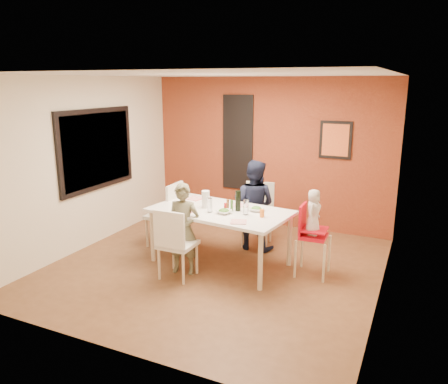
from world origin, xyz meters
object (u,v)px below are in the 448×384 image
at_px(child_far, 254,205).
at_px(paper_towel_roll, 206,199).
at_px(toddler, 313,212).
at_px(high_chair, 310,233).
at_px(chair_left, 168,211).
at_px(dining_table, 220,215).
at_px(wine_bottle, 238,201).
at_px(chair_far, 258,210).
at_px(chair_near, 174,241).
at_px(child_near, 183,229).

distance_m(child_far, paper_towel_roll, 0.93).
bearing_deg(toddler, high_chair, 96.39).
distance_m(chair_left, high_chair, 2.35).
height_order(dining_table, wine_bottle, wine_bottle).
bearing_deg(wine_bottle, chair_far, 92.88).
relative_size(chair_left, high_chair, 1.05).
bearing_deg(chair_near, chair_far, -106.79).
bearing_deg(chair_left, chair_far, 118.34).
bearing_deg(paper_towel_roll, child_near, -100.48).
relative_size(child_near, toddler, 2.03).
relative_size(chair_far, wine_bottle, 3.44).
distance_m(dining_table, chair_near, 0.84).
bearing_deg(chair_left, chair_near, 33.81).
bearing_deg(child_near, chair_near, -101.38).
xyz_separation_m(child_near, wine_bottle, (0.58, 0.56, 0.33)).
bearing_deg(chair_far, wine_bottle, -95.94).
bearing_deg(chair_far, chair_left, -158.98).
relative_size(chair_left, toddler, 1.67).
bearing_deg(paper_towel_roll, chair_near, -97.02).
bearing_deg(child_far, chair_left, 22.57).
relative_size(child_near, wine_bottle, 4.35).
bearing_deg(chair_near, toddler, -150.61).
height_order(dining_table, child_far, child_far).
relative_size(child_far, wine_bottle, 4.89).
height_order(high_chair, wine_bottle, wine_bottle).
distance_m(high_chair, wine_bottle, 1.10).
bearing_deg(toddler, wine_bottle, 100.27).
xyz_separation_m(child_near, paper_towel_roll, (0.09, 0.50, 0.31)).
bearing_deg(child_near, paper_towel_roll, 68.10).
xyz_separation_m(chair_near, wine_bottle, (0.58, 0.80, 0.42)).
height_order(high_chair, toddler, toddler).
distance_m(chair_near, chair_far, 1.85).
xyz_separation_m(dining_table, wine_bottle, (0.25, 0.06, 0.22)).
bearing_deg(child_far, high_chair, 152.53).
height_order(chair_left, toddler, toddler).
distance_m(dining_table, chair_far, 1.06).
relative_size(dining_table, high_chair, 2.10).
bearing_deg(chair_near, chair_left, -54.83).
xyz_separation_m(chair_left, child_near, (0.74, -0.80, 0.05)).
distance_m(chair_near, child_far, 1.63).
height_order(chair_left, paper_towel_roll, paper_towel_roll).
xyz_separation_m(toddler, wine_bottle, (-1.05, -0.12, 0.06)).
bearing_deg(child_far, chair_far, -84.73).
height_order(dining_table, child_near, child_near).
relative_size(chair_far, child_near, 0.79).
height_order(chair_near, chair_left, chair_left).
height_order(child_near, paper_towel_roll, child_near).
distance_m(chair_far, high_chair, 1.37).
xyz_separation_m(toddler, paper_towel_roll, (-1.54, -0.18, 0.05)).
bearing_deg(chair_left, child_far, 108.97).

